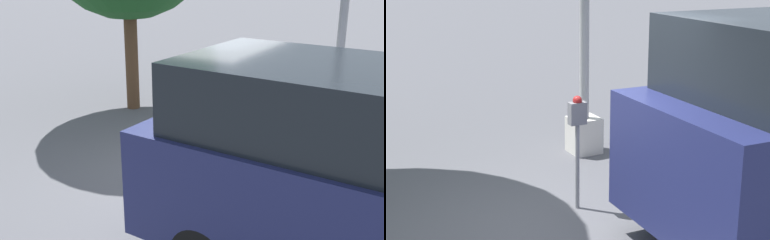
# 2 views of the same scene
# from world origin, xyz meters

# --- Properties ---
(ground_plane) EXTENTS (80.00, 80.00, 0.00)m
(ground_plane) POSITION_xyz_m (0.00, 0.00, 0.00)
(ground_plane) COLOR #4C4C51
(parking_meter_near) EXTENTS (0.20, 0.12, 1.38)m
(parking_meter_near) POSITION_xyz_m (0.47, 0.51, 1.02)
(parking_meter_near) COLOR gray
(parking_meter_near) RESTS_ON ground
(lamp_post) EXTENTS (0.44, 0.44, 5.73)m
(lamp_post) POSITION_xyz_m (1.51, 2.32, 1.72)
(lamp_post) COLOR beige
(lamp_post) RESTS_ON ground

